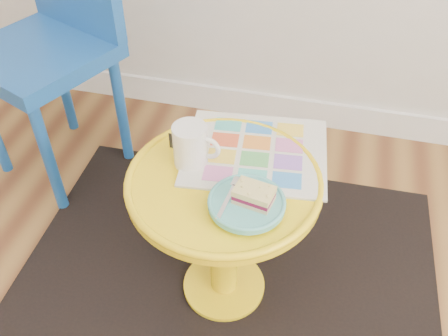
% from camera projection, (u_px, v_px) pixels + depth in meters
% --- Properties ---
extents(rug, '(1.33, 1.13, 0.01)m').
position_uv_depth(rug, '(224.00, 286.00, 1.56)').
color(rug, black).
rests_on(rug, ground).
extents(side_table, '(0.49, 0.49, 0.47)m').
position_uv_depth(side_table, '(224.00, 215.00, 1.33)').
color(side_table, yellow).
rests_on(side_table, ground).
extents(chair, '(0.55, 0.55, 0.95)m').
position_uv_depth(chair, '(53.00, 30.00, 1.66)').
color(chair, '#1954A7').
rests_on(chair, ground).
extents(newspaper, '(0.40, 0.35, 0.01)m').
position_uv_depth(newspaper, '(256.00, 152.00, 1.32)').
color(newspaper, silver).
rests_on(newspaper, side_table).
extents(mug, '(0.13, 0.09, 0.11)m').
position_uv_depth(mug, '(191.00, 144.00, 1.25)').
color(mug, white).
rests_on(mug, side_table).
extents(plate, '(0.18, 0.18, 0.02)m').
position_uv_depth(plate, '(247.00, 204.00, 1.16)').
color(plate, '#56B7B4').
rests_on(plate, newspaper).
extents(cake_slice, '(0.10, 0.08, 0.04)m').
position_uv_depth(cake_slice, '(254.00, 195.00, 1.14)').
color(cake_slice, '#D3BC8C').
rests_on(cake_slice, plate).
extents(fork, '(0.03, 0.14, 0.00)m').
position_uv_depth(fork, '(229.00, 196.00, 1.16)').
color(fork, silver).
rests_on(fork, plate).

